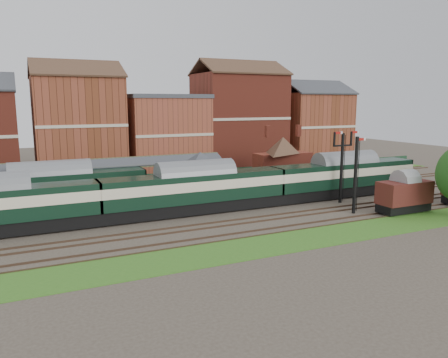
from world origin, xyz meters
name	(u,v)px	position (x,y,z in m)	size (l,w,h in m)	color
ground	(237,209)	(0.00, 0.00, 0.00)	(160.00, 160.00, 0.00)	#473D33
grass_back	(186,184)	(0.00, 16.00, 0.03)	(90.00, 4.50, 0.06)	#2D6619
grass_front	(302,239)	(0.00, -12.00, 0.03)	(90.00, 5.00, 0.06)	#2D6619
fence	(181,177)	(0.00, 18.00, 0.75)	(90.00, 0.12, 1.50)	#193823
platform	(166,192)	(-5.00, 9.75, 0.50)	(55.00, 3.40, 1.00)	#2D2D2D
signal_box	(200,177)	(-3.00, 3.25, 3.19)	(5.40, 5.40, 6.00)	#677D59
brick_hut	(262,189)	(5.00, 3.25, 1.20)	(3.20, 2.64, 2.94)	brown
station_building	(283,157)	(12.00, 9.75, 3.96)	(8.10, 8.10, 5.90)	maroon
canopy	(115,162)	(-11.00, 9.75, 4.58)	(26.00, 3.89, 4.08)	#4A4D30
semaphore_bracket	(342,163)	(12.04, -2.50, 4.63)	(3.60, 0.25, 8.18)	black
semaphore_siding	(356,174)	(10.02, -7.00, 4.16)	(1.23, 0.25, 8.00)	black
town_backdrop	(164,131)	(-0.18, 25.00, 7.00)	(69.00, 10.00, 16.00)	maroon
dmu_train	(196,189)	(-4.86, 0.00, 2.62)	(58.59, 3.08, 4.50)	black
platform_railcar	(52,189)	(-18.31, 6.50, 2.60)	(19.37, 3.05, 4.46)	black
goods_van_a	(404,194)	(14.90, -9.00, 2.00)	(5.78, 2.51, 3.51)	black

